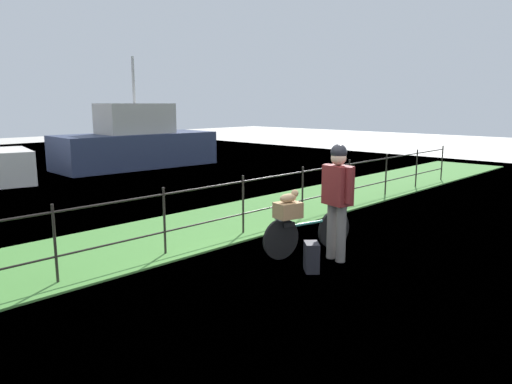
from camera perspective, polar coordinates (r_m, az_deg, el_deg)
ground_plane at (r=6.61m, az=5.00°, el=-9.37°), size 60.00×60.00×0.00m
grass_strip at (r=8.50m, az=-9.51°, el=-4.85°), size 27.00×2.40×0.03m
harbor_water at (r=14.69m, az=-26.24°, el=0.61°), size 30.00×30.00×0.00m
iron_fence at (r=7.72m, az=-5.87°, el=-1.87°), size 18.04×0.04×1.03m
bicycle_main at (r=7.28m, az=6.09°, el=-4.85°), size 1.58×0.42×0.60m
wooden_crate at (r=6.97m, az=3.81°, el=-2.16°), size 0.42×0.35×0.23m
terrier_dog at (r=6.95m, az=3.99°, el=-0.60°), size 0.32×0.20×0.18m
cyclist_person at (r=6.91m, az=9.64°, el=0.01°), size 0.35×0.53×1.68m
backpack_on_paving at (r=6.58m, az=6.59°, el=-7.66°), size 0.32×0.33×0.40m
mooring_bollard at (r=9.55m, az=9.32°, el=-1.84°), size 0.20×0.20×0.46m
moored_boat_near at (r=17.71m, az=-14.01°, el=5.60°), size 5.70×2.40×3.84m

